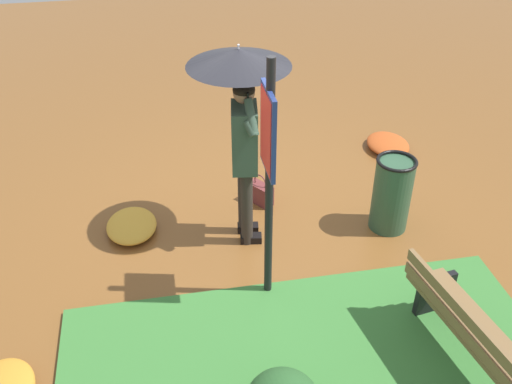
{
  "coord_description": "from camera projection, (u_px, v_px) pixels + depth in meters",
  "views": [
    {
      "loc": [
        -4.98,
        0.97,
        3.82
      ],
      "look_at": [
        -0.68,
        0.16,
        0.85
      ],
      "focal_mm": 40.69,
      "sensor_mm": 36.0,
      "label": 1
    }
  ],
  "objects": [
    {
      "name": "leaf_pile_by_bench",
      "position": [
        388.0,
        144.0,
        7.58
      ],
      "size": [
        0.66,
        0.53,
        0.15
      ],
      "color": "#B74C1E",
      "rests_on": "ground_plane"
    },
    {
      "name": "info_sign_post",
      "position": [
        268.0,
        160.0,
        4.6
      ],
      "size": [
        0.44,
        0.07,
        2.3
      ],
      "color": "black",
      "rests_on": "ground_plane"
    },
    {
      "name": "person_with_umbrella",
      "position": [
        241.0,
        98.0,
        5.29
      ],
      "size": [
        0.96,
        0.96,
        2.04
      ],
      "color": "#2D2823",
      "rests_on": "ground_plane"
    },
    {
      "name": "ground_plane",
      "position": [
        259.0,
        220.0,
        6.34
      ],
      "size": [
        18.0,
        18.0,
        0.0
      ],
      "primitive_type": "plane",
      "color": "brown"
    },
    {
      "name": "leaf_pile_far_path",
      "position": [
        132.0,
        226.0,
        6.14
      ],
      "size": [
        0.66,
        0.53,
        0.14
      ],
      "color": "gold",
      "rests_on": "ground_plane"
    },
    {
      "name": "handbag",
      "position": [
        260.0,
        193.0,
        6.55
      ],
      "size": [
        0.33,
        0.29,
        0.37
      ],
      "color": "brown",
      "rests_on": "ground_plane"
    },
    {
      "name": "trash_bin",
      "position": [
        392.0,
        194.0,
        6.02
      ],
      "size": [
        0.42,
        0.42,
        0.83
      ],
      "color": "#2D5138",
      "rests_on": "ground_plane"
    },
    {
      "name": "park_bench",
      "position": [
        470.0,
        337.0,
        4.44
      ],
      "size": [
        1.4,
        0.58,
        0.75
      ],
      "color": "black",
      "rests_on": "ground_plane"
    }
  ]
}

